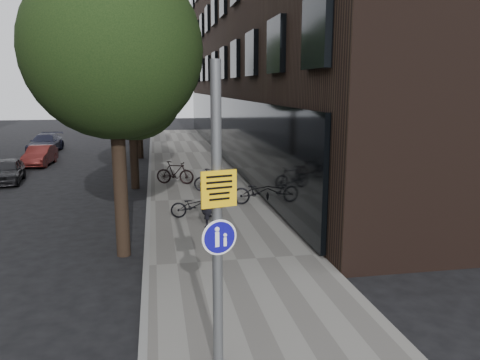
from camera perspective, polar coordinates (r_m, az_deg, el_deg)
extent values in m
plane|color=black|center=(9.01, 1.82, -17.97)|extent=(120.00, 120.00, 0.00)
cube|color=slate|center=(18.30, -4.01, -2.46)|extent=(4.50, 60.00, 0.12)
cube|color=slate|center=(18.20, -11.07, -2.70)|extent=(0.15, 60.00, 0.13)
cube|color=black|center=(31.71, 9.01, 19.50)|extent=(12.00, 40.00, 18.00)
cylinder|color=black|center=(12.53, -14.30, -1.99)|extent=(0.36, 0.36, 3.20)
sphere|color=black|center=(12.24, -15.17, 15.12)|extent=(4.40, 4.40, 4.40)
sphere|color=black|center=(12.99, -12.87, 10.56)|extent=(2.64, 2.64, 2.64)
cylinder|color=black|center=(20.89, -12.80, 3.30)|extent=(0.36, 0.36, 3.20)
sphere|color=black|center=(20.72, -13.26, 13.49)|extent=(5.00, 5.00, 5.00)
sphere|color=black|center=(21.48, -11.95, 10.78)|extent=(3.00, 3.00, 3.00)
cylinder|color=black|center=(29.82, -12.13, 5.66)|extent=(0.36, 0.36, 3.20)
sphere|color=black|center=(29.70, -12.44, 12.77)|extent=(5.00, 5.00, 5.00)
sphere|color=black|center=(30.48, -11.54, 10.88)|extent=(3.00, 3.00, 3.00)
cylinder|color=#595B5E|center=(6.91, -2.81, -5.15)|extent=(0.16, 0.16, 4.66)
cube|color=#DEA70B|center=(6.78, -2.86, -0.95)|extent=(0.53, 0.15, 0.54)
cylinder|color=#0F0B7F|center=(6.97, -2.80, -6.78)|extent=(0.47, 0.12, 0.48)
cylinder|color=white|center=(6.97, -2.80, -6.78)|extent=(0.53, 0.13, 0.54)
imported|color=black|center=(14.39, -3.65, -2.75)|extent=(0.66, 0.53, 1.59)
imported|color=black|center=(17.26, 2.22, -1.40)|extent=(1.97, 1.03, 0.98)
imported|color=black|center=(19.44, -3.30, 0.00)|extent=(1.66, 0.78, 0.96)
imported|color=black|center=(15.65, -5.64, -3.11)|extent=(1.58, 0.64, 0.81)
imported|color=black|center=(21.10, -7.92, 0.90)|extent=(1.78, 1.02, 1.03)
imported|color=black|center=(24.32, -26.54, 1.01)|extent=(1.72, 3.44, 1.13)
imported|color=#591B19|center=(28.95, -23.19, 2.76)|extent=(1.36, 3.47, 1.12)
imported|color=black|center=(34.63, -22.62, 4.17)|extent=(1.90, 4.36, 1.25)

